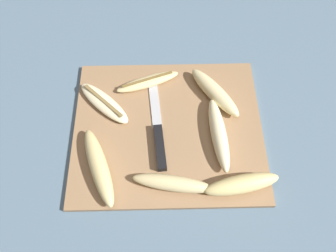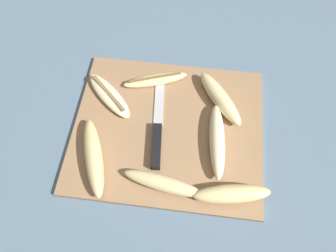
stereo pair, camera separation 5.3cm
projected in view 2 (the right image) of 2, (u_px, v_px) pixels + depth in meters
ground_plane at (168, 130)px, 0.78m from camera, size 4.00×4.00×0.00m
cutting_board at (168, 129)px, 0.78m from camera, size 0.44×0.38×0.01m
knife at (157, 138)px, 0.75m from camera, size 0.04×0.24×0.02m
banana_golden_short at (232, 194)px, 0.68m from camera, size 0.17×0.07×0.04m
banana_bright_far at (109, 95)px, 0.80m from camera, size 0.15×0.14×0.02m
banana_soft_right at (220, 98)px, 0.79m from camera, size 0.13×0.16×0.04m
banana_spotted_left at (94, 157)px, 0.72m from camera, size 0.10×0.19×0.04m
banana_pale_long at (217, 141)px, 0.74m from camera, size 0.05×0.19×0.04m
banana_ripe_center at (163, 183)px, 0.69m from camera, size 0.18×0.06×0.03m
banana_mellow_near at (155, 80)px, 0.83m from camera, size 0.17×0.09×0.02m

